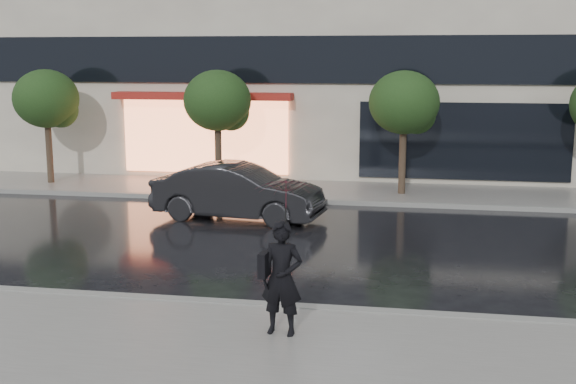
# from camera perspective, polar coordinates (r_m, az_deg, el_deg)

# --- Properties ---
(ground) EXTENTS (120.00, 120.00, 0.00)m
(ground) POSITION_cam_1_polar(r_m,az_deg,el_deg) (13.96, -4.36, -7.75)
(ground) COLOR black
(ground) RESTS_ON ground
(sidewalk_near) EXTENTS (60.00, 4.50, 0.12)m
(sidewalk_near) POSITION_cam_1_polar(r_m,az_deg,el_deg) (11.02, -8.60, -12.66)
(sidewalk_near) COLOR slate
(sidewalk_near) RESTS_ON ground
(sidewalk_far) EXTENTS (60.00, 3.50, 0.12)m
(sidewalk_far) POSITION_cam_1_polar(r_m,az_deg,el_deg) (23.72, 1.69, 0.10)
(sidewalk_far) COLOR slate
(sidewalk_far) RESTS_ON ground
(curb_near) EXTENTS (60.00, 0.25, 0.14)m
(curb_near) POSITION_cam_1_polar(r_m,az_deg,el_deg) (13.02, -5.45, -8.82)
(curb_near) COLOR gray
(curb_near) RESTS_ON ground
(curb_far) EXTENTS (60.00, 0.25, 0.14)m
(curb_far) POSITION_cam_1_polar(r_m,az_deg,el_deg) (22.02, 1.04, -0.70)
(curb_far) COLOR gray
(curb_far) RESTS_ON ground
(tree_far_west) EXTENTS (2.20, 2.20, 3.99)m
(tree_far_west) POSITION_cam_1_polar(r_m,az_deg,el_deg) (25.97, -18.41, 6.84)
(tree_far_west) COLOR #33261C
(tree_far_west) RESTS_ON ground
(tree_mid_west) EXTENTS (2.20, 2.20, 3.99)m
(tree_mid_west) POSITION_cam_1_polar(r_m,az_deg,el_deg) (23.74, -5.44, 7.03)
(tree_mid_west) COLOR #33261C
(tree_mid_west) RESTS_ON ground
(tree_mid_east) EXTENTS (2.20, 2.20, 3.99)m
(tree_mid_east) POSITION_cam_1_polar(r_m,az_deg,el_deg) (22.91, 9.30, 6.81)
(tree_mid_east) COLOR #33261C
(tree_mid_east) RESTS_ON ground
(parked_car) EXTENTS (4.83, 2.23, 1.53)m
(parked_car) POSITION_cam_1_polar(r_m,az_deg,el_deg) (19.74, -3.97, 0.01)
(parked_car) COLOR #232326
(parked_car) RESTS_ON ground
(pedestrian_with_umbrella) EXTENTS (1.01, 1.03, 2.47)m
(pedestrian_with_umbrella) POSITION_cam_1_polar(r_m,az_deg,el_deg) (11.06, -0.34, -3.56)
(pedestrian_with_umbrella) COLOR black
(pedestrian_with_umbrella) RESTS_ON sidewalk_near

